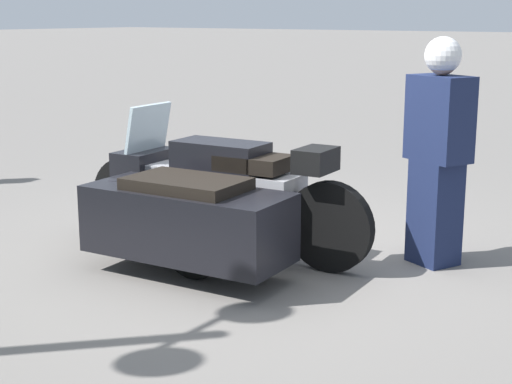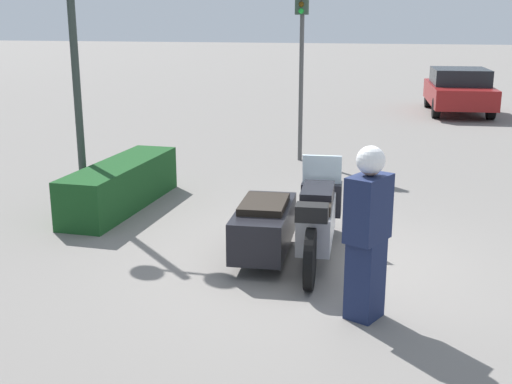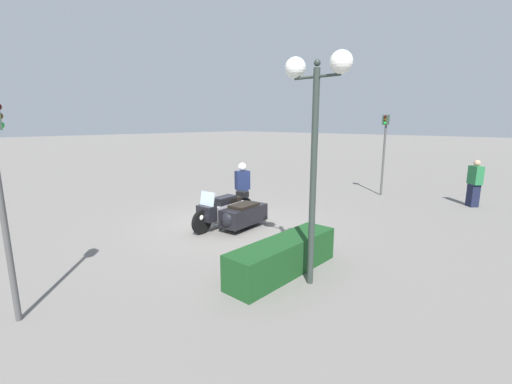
{
  "view_description": "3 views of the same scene",
  "coord_description": "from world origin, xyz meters",
  "px_view_note": "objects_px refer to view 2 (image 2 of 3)",
  "views": [
    {
      "loc": [
        -3.54,
        4.83,
        1.9
      ],
      "look_at": [
        -0.15,
        0.11,
        0.58
      ],
      "focal_mm": 55.0,
      "sensor_mm": 36.0,
      "label": 1
    },
    {
      "loc": [
        -7.21,
        -1.2,
        2.87
      ],
      "look_at": [
        -0.25,
        0.63,
        0.95
      ],
      "focal_mm": 45.0,
      "sensor_mm": 36.0,
      "label": 2
    },
    {
      "loc": [
        7.1,
        7.44,
        3.1
      ],
      "look_at": [
        -0.64,
        0.44,
        0.97
      ],
      "focal_mm": 24.0,
      "sensor_mm": 36.0,
      "label": 3
    }
  ],
  "objects_px": {
    "police_motorcycle": "(289,219)",
    "officer_rider": "(367,229)",
    "hedge_bush_curbside": "(121,185)",
    "parked_car_background": "(459,90)",
    "traffic_light_near": "(301,53)"
  },
  "relations": [
    {
      "from": "hedge_bush_curbside",
      "to": "officer_rider",
      "type": "bearing_deg",
      "value": -126.01
    },
    {
      "from": "hedge_bush_curbside",
      "to": "parked_car_background",
      "type": "bearing_deg",
      "value": -23.8
    },
    {
      "from": "parked_car_background",
      "to": "police_motorcycle",
      "type": "bearing_deg",
      "value": 164.37
    },
    {
      "from": "police_motorcycle",
      "to": "parked_car_background",
      "type": "relative_size",
      "value": 0.61
    },
    {
      "from": "officer_rider",
      "to": "traffic_light_near",
      "type": "distance_m",
      "value": 7.59
    },
    {
      "from": "police_motorcycle",
      "to": "traffic_light_near",
      "type": "bearing_deg",
      "value": 4.43
    },
    {
      "from": "traffic_light_near",
      "to": "parked_car_background",
      "type": "bearing_deg",
      "value": 157.37
    },
    {
      "from": "police_motorcycle",
      "to": "officer_rider",
      "type": "bearing_deg",
      "value": -149.41
    },
    {
      "from": "police_motorcycle",
      "to": "officer_rider",
      "type": "relative_size",
      "value": 1.51
    },
    {
      "from": "officer_rider",
      "to": "traffic_light_near",
      "type": "bearing_deg",
      "value": -50.5
    },
    {
      "from": "parked_car_background",
      "to": "hedge_bush_curbside",
      "type": "bearing_deg",
      "value": 150.87
    },
    {
      "from": "hedge_bush_curbside",
      "to": "parked_car_background",
      "type": "height_order",
      "value": "parked_car_background"
    },
    {
      "from": "officer_rider",
      "to": "hedge_bush_curbside",
      "type": "xyz_separation_m",
      "value": [
        2.99,
        4.11,
        -0.56
      ]
    },
    {
      "from": "hedge_bush_curbside",
      "to": "police_motorcycle",
      "type": "bearing_deg",
      "value": -115.96
    },
    {
      "from": "officer_rider",
      "to": "hedge_bush_curbside",
      "type": "height_order",
      "value": "officer_rider"
    }
  ]
}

